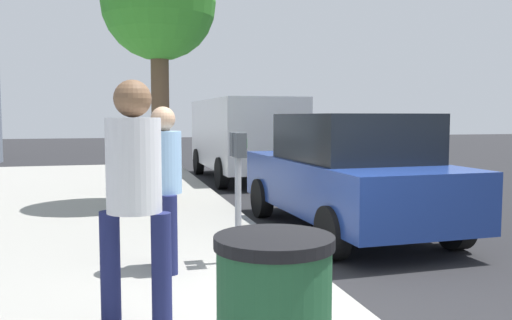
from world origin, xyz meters
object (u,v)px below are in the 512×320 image
at_px(parking_meter, 238,169).
at_px(street_tree, 159,7).
at_px(pedestrian_bystander, 134,182).
at_px(parked_sedan_near, 347,173).
at_px(parked_van_far, 243,134).
at_px(pedestrian_at_meter, 164,176).

relative_size(parking_meter, street_tree, 0.31).
bearing_deg(pedestrian_bystander, parked_sedan_near, -19.70).
relative_size(parking_meter, parked_van_far, 0.27).
bearing_deg(street_tree, parked_sedan_near, -133.14).
height_order(parking_meter, parked_van_far, parked_van_far).
xyz_separation_m(pedestrian_at_meter, parked_van_far, (8.67, -2.86, 0.13)).
bearing_deg(pedestrian_at_meter, parked_sedan_near, 20.42).
distance_m(pedestrian_at_meter, parked_van_far, 9.13).
relative_size(pedestrian_at_meter, pedestrian_bystander, 0.91).
bearing_deg(parking_meter, street_tree, 6.78).
distance_m(pedestrian_bystander, street_tree, 6.24).
relative_size(pedestrian_at_meter, parked_sedan_near, 0.38).
height_order(pedestrian_at_meter, pedestrian_bystander, pedestrian_bystander).
bearing_deg(pedestrian_at_meter, parking_meter, -5.81).
xyz_separation_m(parking_meter, parked_van_far, (8.57, -2.06, 0.09)).
bearing_deg(parked_van_far, parked_sedan_near, -179.98).
distance_m(parked_sedan_near, parked_van_far, 6.83).
height_order(pedestrian_bystander, street_tree, street_tree).
xyz_separation_m(parked_sedan_near, parked_van_far, (6.82, 0.00, 0.36)).
bearing_deg(pedestrian_at_meter, street_tree, 73.54).
bearing_deg(parking_meter, pedestrian_bystander, 144.21).
bearing_deg(pedestrian_bystander, parked_van_far, 6.68).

